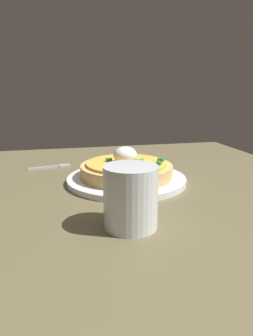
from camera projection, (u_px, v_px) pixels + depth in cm
name	position (u px, v px, depth cm)	size (l,w,h in cm)	color
dining_table	(158.00, 196.00, 62.92)	(98.89, 80.64, 2.69)	brown
plate	(126.00, 179.00, 67.65)	(26.51, 26.51, 1.24)	white
pizza	(126.00, 169.00, 66.98)	(20.40, 20.40, 6.96)	tan
cup_near	(131.00, 198.00, 44.91)	(8.19, 8.19, 9.55)	silver
fork	(53.00, 167.00, 79.99)	(3.13, 10.93, 0.50)	#B7B7BC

